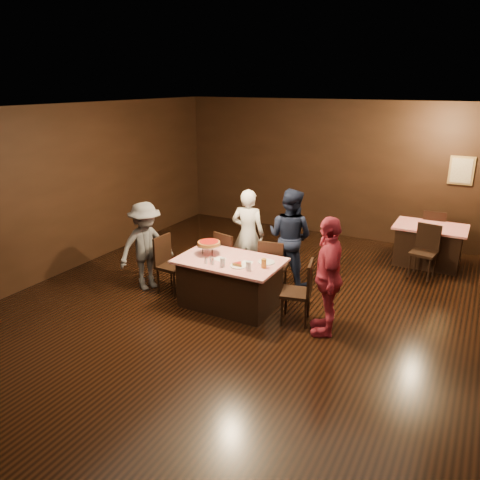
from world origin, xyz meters
name	(u,v)px	position (x,y,z in m)	size (l,w,h in m)	color
room	(245,184)	(0.00, 0.01, 2.14)	(10.00, 10.04, 3.02)	black
main_table	(230,283)	(-0.62, 0.70, 0.39)	(1.60, 1.00, 0.77)	#A50B0F
back_table	(428,245)	(1.87, 4.03, 0.39)	(1.30, 0.90, 0.77)	red
chair_far_left	(231,258)	(-1.02, 1.45, 0.47)	(0.42, 0.42, 0.95)	black
chair_far_right	(273,266)	(-0.22, 1.45, 0.47)	(0.42, 0.42, 0.95)	black
chair_end_left	(172,265)	(-1.72, 0.70, 0.47)	(0.42, 0.42, 0.95)	black
chair_end_right	(296,292)	(0.48, 0.70, 0.47)	(0.42, 0.42, 0.95)	black
chair_back_near	(424,252)	(1.87, 3.33, 0.47)	(0.42, 0.42, 0.95)	black
chair_back_far	(433,232)	(1.87, 4.63, 0.47)	(0.42, 0.42, 0.95)	black
diner_white_jacket	(248,234)	(-0.89, 1.84, 0.81)	(0.59, 0.39, 1.62)	white
diner_navy_hoodie	(290,237)	(-0.15, 1.95, 0.84)	(0.82, 0.64, 1.68)	black
diner_grey_knit	(146,246)	(-2.17, 0.61, 0.75)	(0.97, 0.56, 1.50)	#515256
diner_red_shirt	(328,276)	(0.96, 0.62, 0.85)	(0.99, 0.41, 1.69)	#AC2A40
pizza_stand	(209,243)	(-1.02, 0.75, 0.95)	(0.38, 0.38, 0.22)	black
plate_with_slice	(238,265)	(-0.37, 0.52, 0.80)	(0.25, 0.25, 0.06)	white
plate_empty	(266,262)	(-0.07, 0.85, 0.78)	(0.25, 0.25, 0.01)	white
glass_front_left	(223,262)	(-0.57, 0.40, 0.84)	(0.08, 0.08, 0.14)	silver
glass_front_right	(248,266)	(-0.17, 0.45, 0.84)	(0.08, 0.08, 0.14)	silver
glass_amber	(264,263)	(-0.02, 0.65, 0.84)	(0.08, 0.08, 0.14)	#BF7F26
condiments	(210,261)	(-0.80, 0.41, 0.82)	(0.17, 0.10, 0.09)	silver
napkin_center	(247,263)	(-0.32, 0.70, 0.77)	(0.16, 0.16, 0.01)	white
napkin_left	(220,259)	(-0.77, 0.65, 0.77)	(0.16, 0.16, 0.01)	white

